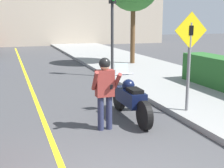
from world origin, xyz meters
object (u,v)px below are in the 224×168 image
motorcycle (130,99)px  crossing_sign (190,52)px  person_biker (105,87)px  traffic_light (112,13)px

motorcycle → crossing_sign: 1.88m
person_biker → crossing_sign: bearing=7.4°
crossing_sign → traffic_light: size_ratio=0.68×
person_biker → crossing_sign: crossing_sign is taller
motorcycle → person_biker: person_biker is taller
person_biker → crossing_sign: size_ratio=0.66×
traffic_light → crossing_sign: bearing=-89.5°
crossing_sign → traffic_light: bearing=90.5°
person_biker → crossing_sign: (2.32, 0.30, 0.65)m
person_biker → motorcycle: bearing=33.5°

